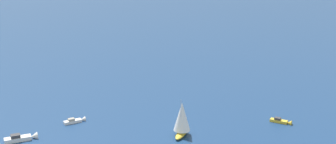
{
  "coord_description": "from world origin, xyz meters",
  "views": [
    {
      "loc": [
        -94.69,
        87.29,
        65.55
      ],
      "look_at": [
        -0.1,
        0.64,
        26.9
      ],
      "focal_mm": 51.8,
      "sensor_mm": 36.0,
      "label": 1
    }
  ],
  "objects_px": {
    "motorboat_near_centre": "(22,138)",
    "sailboat_far_port": "(182,118)",
    "motorboat_far_stbd": "(76,121)",
    "motorboat_inshore": "(282,121)"
  },
  "relations": [
    {
      "from": "motorboat_near_centre",
      "to": "sailboat_far_port",
      "type": "distance_m",
      "value": 51.47
    },
    {
      "from": "motorboat_far_stbd",
      "to": "motorboat_inshore",
      "type": "distance_m",
      "value": 71.84
    },
    {
      "from": "sailboat_far_port",
      "to": "motorboat_far_stbd",
      "type": "bearing_deg",
      "value": 31.34
    },
    {
      "from": "sailboat_far_port",
      "to": "motorboat_far_stbd",
      "type": "relative_size",
      "value": 1.62
    },
    {
      "from": "sailboat_far_port",
      "to": "motorboat_inshore",
      "type": "xyz_separation_m",
      "value": [
        -16.22,
        -32.7,
        -5.24
      ]
    },
    {
      "from": "motorboat_inshore",
      "to": "sailboat_far_port",
      "type": "bearing_deg",
      "value": 63.63
    },
    {
      "from": "motorboat_near_centre",
      "to": "sailboat_far_port",
      "type": "height_order",
      "value": "sailboat_far_port"
    },
    {
      "from": "sailboat_far_port",
      "to": "motorboat_inshore",
      "type": "relative_size",
      "value": 1.67
    },
    {
      "from": "sailboat_far_port",
      "to": "motorboat_far_stbd",
      "type": "distance_m",
      "value": 38.64
    },
    {
      "from": "motorboat_far_stbd",
      "to": "sailboat_far_port",
      "type": "bearing_deg",
      "value": -148.66
    }
  ]
}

